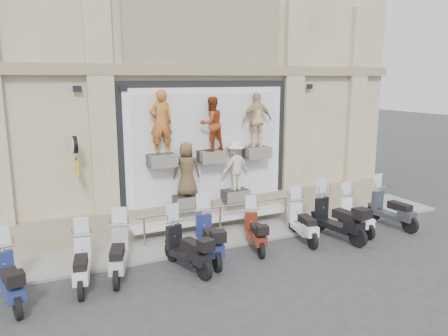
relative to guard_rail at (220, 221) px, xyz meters
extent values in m
plane|color=#303033|center=(0.00, -2.00, -0.47)|extent=(90.00, 90.00, 0.00)
cube|color=gray|center=(0.00, 0.10, -0.43)|extent=(16.00, 2.20, 0.08)
cube|color=black|center=(0.00, 0.96, 1.93)|extent=(5.60, 0.10, 4.30)
cube|color=white|center=(0.00, 0.90, 1.93)|extent=(5.10, 0.06, 3.90)
cube|color=white|center=(0.00, 0.86, 1.93)|extent=(4.70, 0.04, 3.60)
cube|color=white|center=(0.00, 0.55, -0.05)|extent=(5.10, 0.75, 0.10)
cube|color=#28282B|center=(-1.55, 0.59, 1.86)|extent=(0.80, 0.50, 0.35)
imported|color=orange|center=(-1.55, 0.59, 2.94)|extent=(0.67, 0.45, 1.81)
cube|color=#28282B|center=(0.00, 0.59, 1.86)|extent=(0.80, 0.50, 0.35)
imported|color=brown|center=(0.00, 0.59, 2.83)|extent=(0.88, 0.75, 1.59)
cube|color=#28282B|center=(1.55, 0.59, 1.86)|extent=(0.80, 0.50, 0.35)
imported|color=beige|center=(1.55, 0.59, 2.89)|extent=(1.01, 0.44, 1.70)
cube|color=#28282B|center=(-0.80, 0.59, 0.56)|extent=(0.80, 0.50, 0.35)
imported|color=brown|center=(-0.80, 0.59, 1.53)|extent=(0.88, 0.68, 1.60)
cube|color=#28282B|center=(0.80, 0.59, 0.56)|extent=(0.80, 0.50, 0.35)
imported|color=#F2E2BD|center=(0.80, 0.59, 1.50)|extent=(1.08, 0.74, 1.53)
cube|color=black|center=(-3.90, 0.72, 2.49)|extent=(0.06, 0.56, 0.06)
cylinder|color=black|center=(-3.90, 0.45, 2.49)|extent=(0.10, 0.46, 0.46)
cube|color=yellow|center=(-3.90, 0.45, 1.89)|extent=(0.04, 0.50, 0.38)
camera|label=1|loc=(-5.25, -11.18, 4.15)|focal=35.00mm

